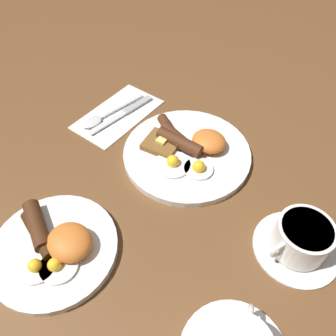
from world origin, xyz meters
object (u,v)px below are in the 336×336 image
breakfast_plate_far (54,246)px  spoon (98,119)px  teacup_near (300,240)px  breakfast_plate_near (187,151)px  knife (125,112)px

breakfast_plate_far → spoon: bearing=-57.3°
teacup_near → breakfast_plate_near: bearing=-14.1°
breakfast_plate_near → spoon: size_ratio=1.49×
knife → teacup_near: bearing=86.6°
breakfast_plate_far → knife: 0.38m
breakfast_plate_near → breakfast_plate_far: (0.05, 0.32, 0.00)m
teacup_near → knife: teacup_near is taller
breakfast_plate_near → spoon: (0.23, 0.04, -0.01)m
breakfast_plate_near → teacup_near: bearing=165.9°
breakfast_plate_far → knife: size_ratio=1.13×
breakfast_plate_far → spoon: (0.18, -0.29, -0.01)m
breakfast_plate_near → knife: breakfast_plate_near is taller
knife → spoon: bearing=-22.6°
teacup_near → spoon: teacup_near is taller
knife → spoon: spoon is taller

